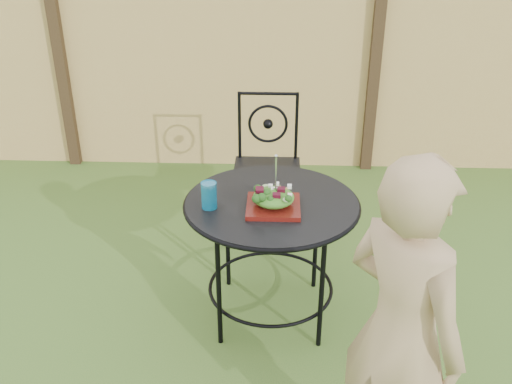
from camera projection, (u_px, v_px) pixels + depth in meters
ground at (182, 322)px, 3.21m from camera, size 60.00×60.00×0.00m
fence at (217, 58)px, 4.73m from camera, size 8.00×0.12×1.90m
patio_table at (271, 224)px, 3.02m from camera, size 0.92×0.92×0.72m
patio_chair at (267, 161)px, 3.95m from camera, size 0.46×0.46×0.95m
diner at (401, 335)px, 2.06m from camera, size 0.59×0.62×1.43m
salad_plate at (273, 206)px, 2.88m from camera, size 0.27×0.27×0.02m
salad at (273, 197)px, 2.86m from camera, size 0.21×0.21×0.08m
fork at (276, 174)px, 2.80m from camera, size 0.01×0.01×0.18m
drinking_glass at (209, 195)px, 2.86m from camera, size 0.08×0.08×0.14m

